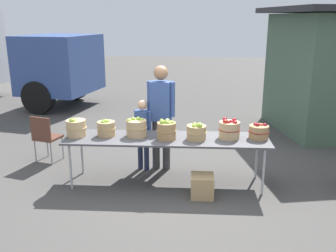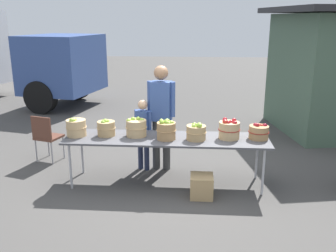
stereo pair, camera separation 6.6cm
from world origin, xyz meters
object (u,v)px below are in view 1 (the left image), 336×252
apple_basket_green_3 (167,130)px  vendor_adult (161,110)px  child_customer (143,129)px  folding_chair (45,135)px  produce_crate (202,186)px  apple_basket_green_0 (76,127)px  apple_basket_green_1 (106,128)px  market_table (167,140)px  apple_basket_green_4 (197,132)px  apple_basket_red_1 (259,131)px  apple_basket_green_2 (136,128)px  apple_basket_red_0 (229,129)px

apple_basket_green_3 → vendor_adult: size_ratio=0.17×
apple_basket_green_3 → child_customer: bearing=126.4°
folding_chair → produce_crate: folding_chair is taller
apple_basket_green_0 → apple_basket_green_1: bearing=6.7°
market_table → apple_basket_green_4: size_ratio=10.05×
apple_basket_green_1 → produce_crate: 1.71m
apple_basket_green_0 → child_customer: child_customer is taller
apple_basket_green_4 → produce_crate: size_ratio=0.94×
apple_basket_green_4 → child_customer: (-0.88, 0.59, -0.16)m
apple_basket_green_3 → folding_chair: apple_basket_green_3 is taller
market_table → child_customer: child_customer is taller
apple_basket_green_1 → apple_basket_red_1: apple_basket_green_1 is taller
apple_basket_green_4 → apple_basket_red_1: bearing=6.9°
apple_basket_green_2 → apple_basket_green_3: size_ratio=1.07×
apple_basket_red_1 → folding_chair: 3.69m
apple_basket_green_0 → vendor_adult: 1.41m
apple_basket_green_0 → apple_basket_red_0: same height
apple_basket_green_3 → apple_basket_green_4: (0.45, 0.01, -0.02)m
apple_basket_red_0 → produce_crate: apple_basket_red_0 is taller
apple_basket_green_1 → apple_basket_red_1: size_ratio=0.93×
apple_basket_red_1 → vendor_adult: vendor_adult is taller
apple_basket_green_0 → apple_basket_green_4: 1.85m
apple_basket_green_0 → vendor_adult: (1.27, 0.59, 0.15)m
vendor_adult → apple_basket_green_0: bearing=33.7°
child_customer → folding_chair: child_customer is taller
apple_basket_green_1 → apple_basket_green_3: apple_basket_green_3 is taller
folding_chair → apple_basket_red_0: bearing=-176.4°
apple_basket_green_0 → apple_basket_red_0: size_ratio=0.96×
vendor_adult → apple_basket_green_1: bearing=42.3°
vendor_adult → folding_chair: 2.16m
folding_chair → produce_crate: 3.03m
child_customer → folding_chair: size_ratio=1.41×
apple_basket_green_3 → apple_basket_green_1: bearing=173.4°
apple_basket_green_3 → apple_basket_green_4: bearing=0.8°
apple_basket_green_3 → vendor_adult: vendor_adult is taller
apple_basket_green_2 → produce_crate: (1.01, -0.49, -0.72)m
apple_basket_green_1 → child_customer: size_ratio=0.24×
apple_basket_green_3 → child_customer: size_ratio=0.25×
apple_basket_green_2 → apple_basket_green_1: bearing=-177.6°
produce_crate → vendor_adult: bearing=123.7°
produce_crate → apple_basket_red_1: bearing=29.8°
market_table → apple_basket_green_4: bearing=-7.0°
apple_basket_green_2 → apple_basket_red_1: 1.86m
apple_basket_green_3 → apple_basket_red_0: apple_basket_green_3 is taller
market_table → apple_basket_green_4: (0.45, -0.06, 0.16)m
apple_basket_red_0 → child_customer: (-1.38, 0.49, -0.18)m
apple_basket_green_2 → apple_basket_green_3: (0.47, -0.13, 0.01)m
market_table → apple_basket_red_0: (0.94, 0.04, 0.18)m
apple_basket_green_0 → apple_basket_green_3: (1.40, -0.05, 0.00)m
apple_basket_green_0 → folding_chair: apple_basket_green_0 is taller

